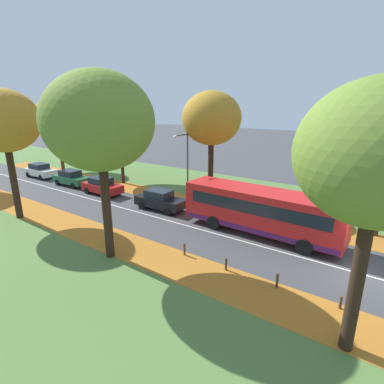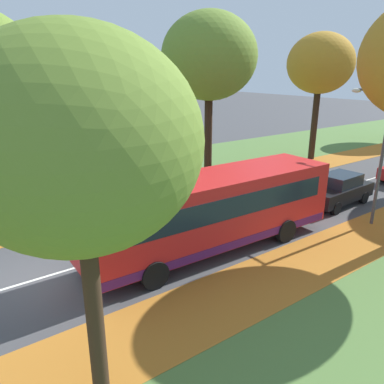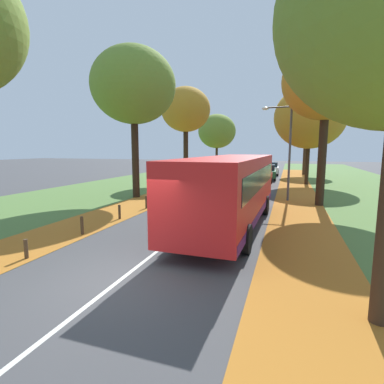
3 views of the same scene
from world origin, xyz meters
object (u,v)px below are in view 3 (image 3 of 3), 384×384
bollard_second (26,249)px  car_black_lead (251,185)px  streetlamp_right (285,142)px  tree_left_near (133,86)px  bollard_fourth (119,212)px  car_white_fourth_in_line (272,169)px  tree_right_mid (310,117)px  bollard_fifth (146,202)px  bollard_third (82,226)px  car_green_third_in_line (268,172)px  tree_right_far (307,122)px  tree_left_far (217,131)px  tree_left_mid (186,110)px  car_red_following (261,176)px  tree_right_near (327,81)px  bus (231,187)px

bollard_second → car_black_lead: (5.04, 14.24, 0.51)m
streetlamp_right → tree_left_near: bearing=-169.8°
bollard_fourth → car_white_fourth_in_line: bearing=78.6°
tree_left_near → streetlamp_right: (9.65, 1.74, -3.68)m
tree_right_mid → car_black_lead: (-4.10, -8.75, -5.35)m
bollard_second → bollard_fifth: (-0.00, 8.12, 0.06)m
bollard_third → car_green_third_in_line: bearing=77.2°
tree_right_far → car_black_lead: (-4.38, -20.30, -5.89)m
tree_left_far → tree_left_mid: bearing=-90.4°
tree_right_mid → tree_right_far: tree_right_far is taller
bollard_third → car_red_following: bearing=74.5°
tree_left_far → car_white_fourth_in_line: tree_left_far is taller
tree_left_near → tree_right_far: size_ratio=1.10×
streetlamp_right → tree_right_near: bearing=-28.7°
tree_left_near → tree_right_near: tree_left_near is taller
bollard_second → car_black_lead: 15.11m
tree_left_mid → bus: 18.60m
tree_left_far → car_black_lead: 22.53m
bollard_third → tree_left_mid: bearing=96.9°
bollard_second → bollard_fifth: bollard_fifth is taller
bollard_second → streetlamp_right: bearing=61.5°
bollard_fourth → tree_right_near: bearing=35.5°
tree_left_mid → tree_right_mid: tree_left_mid is taller
tree_right_far → car_white_fourth_in_line: size_ratio=2.14×
bollard_second → car_green_third_in_line: size_ratio=0.14×
streetlamp_right → bus: (-2.00, -7.54, -2.04)m
tree_left_mid → car_green_third_in_line: (7.75, 4.85, -6.29)m
bollard_fourth → bus: bearing=3.4°
tree_left_near → car_white_fourth_in_line: 23.62m
bollard_third → streetlamp_right: bearing=55.5°
tree_right_near → tree_right_far: size_ratio=1.02×
tree_left_far → bollard_second: size_ratio=13.44×
tree_left_far → tree_right_far: tree_right_far is taller
tree_left_mid → bollard_third: bearing=-83.1°
tree_left_far → car_green_third_in_line: tree_left_far is taller
tree_left_mid → car_red_following: bearing=-2.4°
streetlamp_right → car_green_third_in_line: size_ratio=1.41×
bus → tree_left_near: bearing=142.8°
bus → car_red_following: bus is taller
bollard_second → bus: size_ratio=0.06×
tree_right_near → tree_right_mid: (-0.17, 10.88, -0.90)m
tree_left_far → tree_right_near: size_ratio=0.87×
car_red_following → car_green_third_in_line: 5.17m
bollard_fifth → car_white_fourth_in_line: bearing=77.6°
tree_right_mid → bollard_second: size_ratio=14.94×
tree_right_far → bollard_third: tree_right_far is taller
bus → car_black_lead: bearing=91.0°
tree_left_far → streetlamp_right: 23.76m
tree_left_near → bollard_fourth: (2.40, -6.11, -7.07)m
tree_right_mid → car_red_following: size_ratio=2.13×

